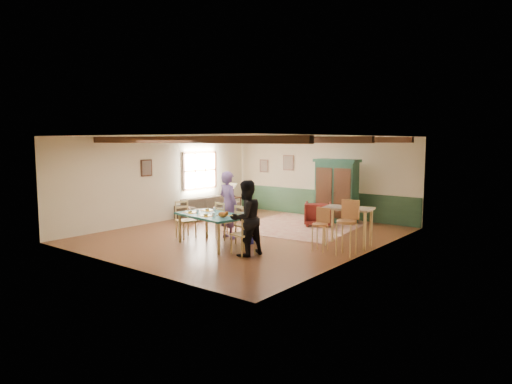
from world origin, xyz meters
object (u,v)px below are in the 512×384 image
Objects in this scene: dining_chair_far_right at (246,225)px; counter_table at (348,227)px; person_man at (228,205)px; dining_chair_far_left at (226,220)px; armchair at (318,214)px; table_lamp at (234,190)px; dining_chair_end_left at (186,220)px; person_child at (249,223)px; end_table at (234,204)px; sofa at (208,207)px; dining_table at (212,230)px; armoire at (336,191)px; dining_chair_end_right at (243,233)px; cat at (223,214)px; bar_stool_right at (346,228)px; bar_stool_left at (320,230)px; person_woman at (246,218)px.

counter_table is at bearing -136.10° from dining_chair_far_right.
person_man is 1.55× the size of counter_table.
dining_chair_far_left is 1.23× the size of armchair.
table_lamp is (-3.68, 3.74, 0.30)m from dining_chair_far_right.
person_child reaches higher than dining_chair_end_left.
counter_table is at bearing -22.12° from end_table.
sofa is 5.80m from counter_table.
dining_table is 4.88m from armoire.
dining_chair_far_left is 4.60m from table_lamp.
dining_chair_far_left is 0.83m from person_child.
dining_chair_end_right is 4.17m from armchair.
cat is (0.54, -0.21, 0.48)m from dining_table.
end_table is 0.52m from table_lamp.
person_child reaches higher than table_lamp.
armoire reaches higher than dining_chair_end_right.
armchair reaches higher than sofa.
person_child is 1.92× the size of end_table.
bar_stool_right reaches higher than dining_chair_end_right.
bar_stool_left reaches higher than end_table.
person_woman is 4.23m from armchair.
person_child is at bearing -44.75° from end_table.
armoire reaches higher than dining_chair_far_left.
cat is at bearing -155.66° from bar_stool_right.
person_child is 5.20m from end_table.
dining_chair_far_right is at bearing 50.51° from dining_table.
armchair is (0.15, 3.26, -0.13)m from dining_chair_far_right.
dining_chair_end_right is (2.35, -0.43, 0.00)m from dining_chair_end_left.
dining_chair_far_right and dining_chair_end_right have the same top height.
person_child is at bearing -174.61° from bar_stool_right.
armoire is (0.32, 4.11, 0.51)m from dining_chair_far_right.
end_table is (-3.68, 3.74, -0.22)m from dining_chair_far_right.
dining_table is at bearing 51.97° from armchair.
cat is 0.30× the size of bar_stool_right.
table_lamp is (-1.96, 4.18, 0.30)m from dining_chair_end_left.
dining_table is 3.76× the size of table_lamp.
armoire is (2.03, 4.55, 0.51)m from dining_chair_end_left.
armoire reaches higher than counter_table.
person_child is at bearing -133.26° from person_woman.
dining_chair_end_right is at bearing -90.00° from person_woman.
dining_table is 1.09× the size of person_woman.
end_table is (-4.41, 4.64, -0.58)m from person_woman.
counter_table is at bearing -53.92° from dining_chair_end_left.
dining_chair_far_right reaches higher than sofa.
dining_chair_far_left is at bearing -46.17° from dining_chair_end_left.
bar_stool_right is (2.20, -3.61, -0.38)m from armoire.
person_man is (-0.26, 0.89, 0.51)m from dining_table.
bar_stool_left is at bearing 148.87° from dining_chair_end_right.
armchair is (1.87, 3.71, -0.13)m from dining_chair_end_left.
cat is (1.72, -0.42, 0.38)m from dining_chair_end_left.
dining_chair_far_left is at bearing 5.71° from person_child.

